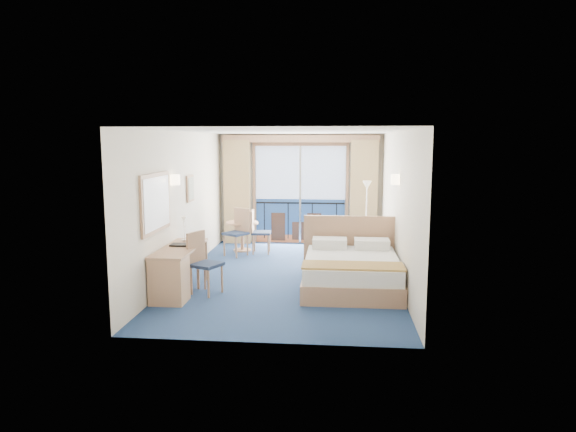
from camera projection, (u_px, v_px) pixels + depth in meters
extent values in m
plane|color=navy|center=(288.00, 276.00, 9.68)|extent=(6.50, 6.50, 0.00)
cube|color=silver|center=(300.00, 189.00, 12.70)|extent=(4.00, 0.02, 2.70)
cube|color=silver|center=(262.00, 238.00, 6.28)|extent=(4.00, 0.02, 2.70)
cube|color=silver|center=(182.00, 204.00, 9.68)|extent=(0.02, 6.50, 2.70)
cube|color=silver|center=(398.00, 206.00, 9.30)|extent=(0.02, 6.50, 2.70)
cube|color=white|center=(288.00, 131.00, 9.29)|extent=(4.00, 6.50, 0.02)
cube|color=navy|center=(300.00, 221.00, 12.77)|extent=(2.20, 0.02, 1.08)
cube|color=#A5B6D9|center=(300.00, 172.00, 12.60)|extent=(2.20, 0.02, 1.32)
cube|color=brown|center=(300.00, 239.00, 12.84)|extent=(2.20, 0.02, 0.20)
cube|color=black|center=(300.00, 203.00, 12.71)|extent=(2.20, 0.02, 0.04)
cube|color=tan|center=(300.00, 144.00, 12.49)|extent=(2.36, 0.03, 0.12)
cube|color=tan|center=(254.00, 195.00, 12.78)|extent=(0.06, 0.03, 2.40)
cube|color=tan|center=(347.00, 195.00, 12.56)|extent=(0.06, 0.03, 2.40)
cube|color=silver|center=(300.00, 195.00, 12.67)|extent=(0.05, 0.02, 2.40)
cube|color=#372219|center=(314.00, 227.00, 12.75)|extent=(0.35, 0.02, 0.70)
cube|color=#372219|center=(278.00, 227.00, 12.84)|extent=(0.35, 0.02, 0.70)
cube|color=#372219|center=(298.00, 231.00, 12.81)|extent=(0.30, 0.02, 0.45)
cube|color=black|center=(264.00, 220.00, 12.86)|extent=(0.02, 0.01, 0.90)
cube|color=black|center=(288.00, 221.00, 12.80)|extent=(0.03, 0.01, 0.90)
cube|color=black|center=(312.00, 221.00, 12.74)|extent=(0.03, 0.01, 0.90)
cube|color=black|center=(336.00, 221.00, 12.69)|extent=(0.02, 0.01, 0.90)
cube|color=tan|center=(237.00, 192.00, 12.67)|extent=(0.65, 0.22, 2.55)
cube|color=tan|center=(364.00, 193.00, 12.38)|extent=(0.65, 0.22, 2.55)
cube|color=tan|center=(300.00, 139.00, 12.36)|extent=(3.80, 0.25, 0.18)
cube|color=tan|center=(156.00, 203.00, 8.17)|extent=(0.04, 1.25, 0.95)
cube|color=silver|center=(157.00, 203.00, 8.17)|extent=(0.01, 1.12, 0.82)
cube|color=tan|center=(190.00, 188.00, 10.08)|extent=(0.03, 0.42, 0.52)
cube|color=gray|center=(191.00, 188.00, 10.08)|extent=(0.01, 0.34, 0.44)
cylinder|color=#FBE0B0|center=(175.00, 180.00, 9.01)|extent=(0.18, 0.18, 0.18)
cylinder|color=#FBE0B0|center=(396.00, 179.00, 9.08)|extent=(0.18, 0.18, 0.18)
cube|color=tan|center=(351.00, 280.00, 8.81)|extent=(1.63, 2.03, 0.30)
cube|color=silver|center=(351.00, 265.00, 8.77)|extent=(1.56, 1.97, 0.25)
cube|color=#A68340|center=(353.00, 266.00, 8.10)|extent=(1.61, 0.56, 0.03)
cube|color=silver|center=(330.00, 243.00, 9.50)|extent=(0.63, 0.41, 0.18)
cube|color=silver|center=(372.00, 244.00, 9.43)|extent=(0.63, 0.41, 0.18)
cube|color=tan|center=(350.00, 245.00, 9.81)|extent=(1.78, 0.06, 1.12)
cube|color=tan|center=(380.00, 256.00, 10.07)|extent=(0.44, 0.42, 0.58)
cube|color=white|center=(378.00, 239.00, 10.06)|extent=(0.21, 0.19, 0.08)
imported|color=#4C535D|center=(365.00, 239.00, 11.48)|extent=(1.02, 1.03, 0.71)
cylinder|color=silver|center=(366.00, 251.00, 11.85)|extent=(0.23, 0.23, 0.03)
cylinder|color=silver|center=(366.00, 218.00, 11.74)|extent=(0.02, 0.02, 1.54)
cone|color=#EEE4CA|center=(367.00, 185.00, 11.63)|extent=(0.20, 0.20, 0.18)
cube|color=tan|center=(179.00, 248.00, 8.56)|extent=(0.56, 1.64, 0.04)
cube|color=tan|center=(169.00, 280.00, 8.06)|extent=(0.53, 0.49, 0.73)
cylinder|color=tan|center=(169.00, 268.00, 8.84)|extent=(0.05, 0.05, 0.73)
cylinder|color=tan|center=(198.00, 268.00, 8.79)|extent=(0.05, 0.05, 0.73)
cylinder|color=tan|center=(179.00, 260.00, 9.40)|extent=(0.05, 0.05, 0.73)
cylinder|color=tan|center=(206.00, 261.00, 9.35)|extent=(0.05, 0.05, 0.73)
cube|color=#1F2D4A|center=(206.00, 265.00, 8.50)|extent=(0.59, 0.59, 0.05)
cube|color=tan|center=(196.00, 247.00, 8.57)|extent=(0.22, 0.42, 0.53)
cylinder|color=tan|center=(208.00, 284.00, 8.30)|extent=(0.04, 0.04, 0.47)
cylinder|color=tan|center=(222.00, 279.00, 8.61)|extent=(0.04, 0.04, 0.47)
cylinder|color=tan|center=(191.00, 281.00, 8.48)|extent=(0.04, 0.04, 0.47)
cylinder|color=tan|center=(205.00, 276.00, 8.78)|extent=(0.04, 0.04, 0.47)
cube|color=black|center=(180.00, 245.00, 8.69)|extent=(0.31, 0.24, 0.03)
cylinder|color=silver|center=(185.00, 240.00, 9.04)|extent=(0.11, 0.11, 0.02)
cylinder|color=silver|center=(184.00, 230.00, 9.02)|extent=(0.02, 0.02, 0.38)
cone|color=#EEE4CA|center=(184.00, 219.00, 8.99)|extent=(0.10, 0.10, 0.09)
cylinder|color=tan|center=(242.00, 223.00, 11.83)|extent=(0.75, 0.75, 0.04)
cylinder|color=tan|center=(242.00, 237.00, 11.88)|extent=(0.07, 0.07, 0.65)
cylinder|color=tan|center=(242.00, 250.00, 11.92)|extent=(0.41, 0.41, 0.03)
cube|color=#1F2D4A|center=(261.00, 233.00, 11.59)|extent=(0.45, 0.45, 0.05)
cube|color=tan|center=(252.00, 221.00, 11.55)|extent=(0.06, 0.42, 0.50)
cylinder|color=tan|center=(268.00, 245.00, 11.45)|extent=(0.04, 0.04, 0.45)
cylinder|color=tan|center=(269.00, 242.00, 11.78)|extent=(0.04, 0.04, 0.45)
cylinder|color=tan|center=(253.00, 245.00, 11.46)|extent=(0.04, 0.04, 0.45)
cylinder|color=tan|center=(255.00, 242.00, 11.80)|extent=(0.04, 0.04, 0.45)
cube|color=#1F2D4A|center=(236.00, 234.00, 11.32)|extent=(0.62, 0.62, 0.05)
cube|color=tan|center=(242.00, 220.00, 11.45)|extent=(0.40, 0.27, 0.53)
cylinder|color=tan|center=(224.00, 245.00, 11.32)|extent=(0.04, 0.04, 0.48)
cylinder|color=tan|center=(236.00, 247.00, 11.11)|extent=(0.04, 0.04, 0.48)
cylinder|color=tan|center=(235.00, 243.00, 11.61)|extent=(0.04, 0.04, 0.48)
cylinder|color=tan|center=(247.00, 245.00, 11.39)|extent=(0.04, 0.04, 0.48)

